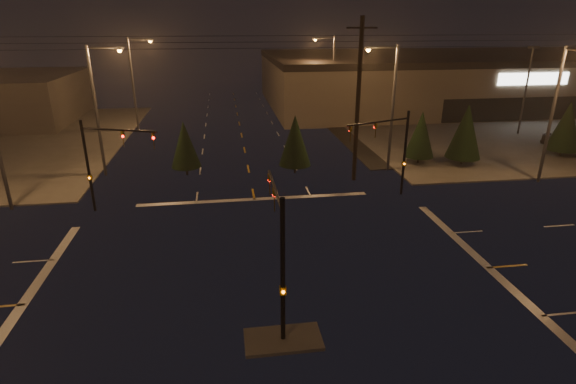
% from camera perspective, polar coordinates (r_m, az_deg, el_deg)
% --- Properties ---
extents(ground, '(140.00, 140.00, 0.00)m').
position_cam_1_polar(ground, '(21.60, -2.07, -11.72)').
color(ground, black).
rests_on(ground, ground).
extents(sidewalk_ne, '(36.00, 36.00, 0.12)m').
position_cam_1_polar(sidewalk_ne, '(58.84, 24.97, 7.60)').
color(sidewalk_ne, '#45423D').
rests_on(sidewalk_ne, ground).
extents(median_island, '(3.00, 1.60, 0.15)m').
position_cam_1_polar(median_island, '(18.33, -0.63, -18.21)').
color(median_island, '#45423D').
rests_on(median_island, ground).
extents(stop_bar_far, '(16.00, 0.50, 0.01)m').
position_cam_1_polar(stop_bar_far, '(31.39, -4.28, -0.92)').
color(stop_bar_far, beige).
rests_on(stop_bar_far, ground).
extents(parking_lot, '(50.00, 24.00, 0.08)m').
position_cam_1_polar(parking_lot, '(60.15, 30.01, 6.98)').
color(parking_lot, black).
rests_on(parking_lot, ground).
extents(retail_building, '(60.20, 28.30, 7.20)m').
position_cam_1_polar(retail_building, '(74.34, 22.16, 13.38)').
color(retail_building, brown).
rests_on(retail_building, ground).
extents(signal_mast_median, '(0.25, 4.59, 6.00)m').
position_cam_1_polar(signal_mast_median, '(17.07, -1.09, -6.61)').
color(signal_mast_median, black).
rests_on(signal_mast_median, ground).
extents(signal_mast_ne, '(4.84, 1.86, 6.00)m').
position_cam_1_polar(signal_mast_ne, '(31.43, 13.28, 5.87)').
color(signal_mast_ne, black).
rests_on(signal_mast_ne, ground).
extents(signal_mast_nw, '(4.84, 1.86, 6.00)m').
position_cam_1_polar(signal_mast_nw, '(30.29, -22.62, 4.25)').
color(signal_mast_nw, black).
rests_on(signal_mast_nw, ground).
extents(streetlight_1, '(2.77, 0.32, 10.00)m').
position_cam_1_polar(streetlight_1, '(37.74, -22.85, 10.40)').
color(streetlight_1, '#38383A').
rests_on(streetlight_1, ground).
extents(streetlight_2, '(2.77, 0.32, 10.00)m').
position_cam_1_polar(streetlight_2, '(53.25, -18.83, 13.52)').
color(streetlight_2, '#38383A').
rests_on(streetlight_2, ground).
extents(streetlight_3, '(2.77, 0.32, 10.00)m').
position_cam_1_polar(streetlight_3, '(36.97, 12.77, 11.31)').
color(streetlight_3, '#38383A').
rests_on(streetlight_3, ground).
extents(streetlight_4, '(2.77, 0.32, 10.00)m').
position_cam_1_polar(streetlight_4, '(55.96, 5.46, 14.81)').
color(streetlight_4, '#38383A').
rests_on(streetlight_4, ground).
extents(streetlight_6, '(0.32, 2.77, 10.00)m').
position_cam_1_polar(streetlight_6, '(38.22, 30.95, 9.19)').
color(streetlight_6, '#38383A').
rests_on(streetlight_6, ground).
extents(utility_pole_1, '(2.20, 0.32, 12.00)m').
position_cam_1_polar(utility_pole_1, '(34.03, 8.87, 11.33)').
color(utility_pole_1, black).
rests_on(utility_pole_1, ground).
extents(conifer_0, '(2.49, 2.49, 4.59)m').
position_cam_1_polar(conifer_0, '(40.09, 16.51, 7.06)').
color(conifer_0, black).
rests_on(conifer_0, ground).
extents(conifer_1, '(2.91, 2.91, 5.24)m').
position_cam_1_polar(conifer_1, '(40.90, 21.64, 7.18)').
color(conifer_1, black).
rests_on(conifer_1, ground).
extents(conifer_2, '(2.81, 2.81, 5.09)m').
position_cam_1_polar(conifer_2, '(47.53, 31.87, 7.16)').
color(conifer_2, black).
rests_on(conifer_2, ground).
extents(conifer_3, '(2.36, 2.36, 4.39)m').
position_cam_1_polar(conifer_3, '(36.49, -12.98, 5.91)').
color(conifer_3, black).
rests_on(conifer_3, ground).
extents(conifer_4, '(2.60, 2.60, 4.76)m').
position_cam_1_polar(conifer_4, '(36.04, 0.90, 6.58)').
color(conifer_4, black).
rests_on(conifer_4, ground).
extents(car_parked, '(4.17, 5.24, 1.67)m').
position_cam_1_polar(car_parked, '(51.21, 32.22, 5.48)').
color(car_parked, black).
rests_on(car_parked, ground).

